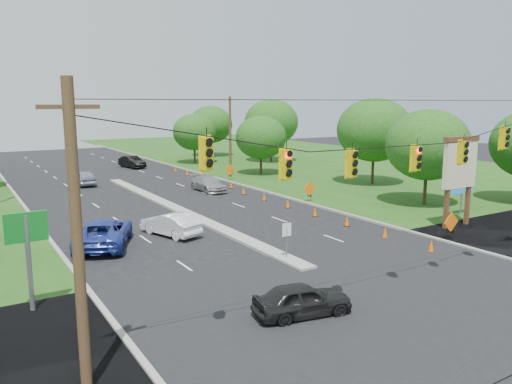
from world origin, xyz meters
TOP-DOWN VIEW (x-y plane):
  - ground at (0.00, 0.00)m, footprint 160.00×160.00m
  - grass_right at (30.00, 20.00)m, footprint 40.00×160.00m
  - cross_street at (0.00, 0.00)m, footprint 160.00×14.00m
  - curb_left at (-10.10, 30.00)m, footprint 0.25×110.00m
  - curb_right at (10.10, 30.00)m, footprint 0.25×110.00m
  - median at (0.00, 21.00)m, footprint 1.00×34.00m
  - median_sign at (0.00, 6.00)m, footprint 0.55×0.06m
  - signal_span at (-0.05, -1.00)m, footprint 25.60×0.32m
  - utility_pole_far_right at (12.50, 35.00)m, footprint 0.28×0.28m
  - pylon_sign at (14.31, 6.20)m, footprint 5.90×2.30m
  - cone_0 at (7.84, 3.00)m, footprint 0.32×0.32m
  - cone_1 at (7.84, 6.50)m, footprint 0.32×0.32m
  - cone_2 at (7.84, 10.00)m, footprint 0.32×0.32m
  - cone_3 at (7.84, 13.50)m, footprint 0.32×0.32m
  - cone_4 at (7.84, 17.00)m, footprint 0.32×0.32m
  - cone_5 at (7.84, 20.50)m, footprint 0.32×0.32m
  - cone_6 at (7.84, 24.00)m, footprint 0.32×0.32m
  - cone_7 at (8.44, 27.50)m, footprint 0.32×0.32m
  - cone_8 at (8.44, 31.00)m, footprint 0.32×0.32m
  - cone_9 at (8.44, 34.50)m, footprint 0.32×0.32m
  - cone_10 at (8.44, 38.00)m, footprint 0.32×0.32m
  - cone_11 at (8.44, 41.50)m, footprint 0.32×0.32m
  - work_sign_0 at (10.80, 4.00)m, footprint 1.27×0.58m
  - work_sign_1 at (10.80, 18.00)m, footprint 1.27×0.58m
  - work_sign_2 at (10.80, 32.00)m, footprint 1.27×0.58m
  - tree_7 at (18.00, 12.00)m, footprint 6.72×6.72m
  - tree_8 at (22.00, 22.00)m, footprint 7.56×7.56m
  - tree_9 at (16.00, 34.00)m, footprint 5.88×5.88m
  - tree_10 at (24.00, 44.00)m, footprint 7.56×7.56m
  - tree_11 at (20.00, 55.00)m, footprint 6.72×6.72m
  - tree_12 at (14.00, 48.00)m, footprint 5.88×5.88m
  - black_sedan at (-3.49, -0.05)m, footprint 4.19×2.28m
  - white_sedan at (-3.29, 14.10)m, footprint 2.83×4.64m
  - blue_pickup at (-7.54, 13.82)m, footprint 4.96×6.57m
  - silver_car_far at (5.87, 27.32)m, footprint 2.09×4.99m
  - silver_car_oncoming at (-3.31, 37.01)m, footprint 2.04×4.54m
  - dark_car_receding at (5.12, 47.95)m, footprint 2.42×4.85m

SIDE VIEW (x-z plane):
  - ground at x=0.00m, z-range 0.00..0.00m
  - grass_right at x=30.00m, z-range -0.03..0.03m
  - cross_street at x=0.00m, z-range -0.01..0.01m
  - curb_left at x=-10.10m, z-range -0.08..0.08m
  - curb_right at x=10.10m, z-range -0.08..0.08m
  - median at x=0.00m, z-range -0.09..0.09m
  - cone_0 at x=7.84m, z-range 0.00..0.70m
  - cone_1 at x=7.84m, z-range 0.00..0.70m
  - cone_2 at x=7.84m, z-range 0.00..0.70m
  - cone_3 at x=7.84m, z-range 0.00..0.70m
  - cone_4 at x=7.84m, z-range 0.00..0.70m
  - cone_5 at x=7.84m, z-range 0.00..0.70m
  - cone_6 at x=7.84m, z-range 0.00..0.70m
  - cone_7 at x=8.44m, z-range 0.00..0.70m
  - cone_8 at x=8.44m, z-range 0.00..0.70m
  - cone_9 at x=8.44m, z-range 0.00..0.70m
  - cone_10 at x=8.44m, z-range 0.00..0.70m
  - cone_11 at x=8.44m, z-range 0.00..0.70m
  - black_sedan at x=-3.49m, z-range 0.00..1.35m
  - silver_car_far at x=5.87m, z-range 0.00..1.44m
  - white_sedan at x=-3.29m, z-range 0.00..1.44m
  - silver_car_oncoming at x=-3.31m, z-range 0.00..1.51m
  - dark_car_receding at x=5.12m, z-range 0.00..1.53m
  - blue_pickup at x=-7.54m, z-range 0.00..1.66m
  - work_sign_0 at x=10.80m, z-range 0.41..1.78m
  - work_sign_1 at x=10.80m, z-range 0.41..1.78m
  - work_sign_2 at x=10.80m, z-range 0.41..1.78m
  - median_sign at x=0.00m, z-range 0.44..2.49m
  - pylon_sign at x=14.31m, z-range 0.94..7.06m
  - tree_9 at x=16.00m, z-range 0.91..7.77m
  - tree_12 at x=14.00m, z-range 0.91..7.77m
  - utility_pole_far_right at x=12.50m, z-range 0.00..9.00m
  - tree_7 at x=18.00m, z-range 1.04..8.88m
  - tree_11 at x=20.00m, z-range 1.04..8.88m
  - signal_span at x=-0.05m, z-range 0.47..9.47m
  - tree_8 at x=22.00m, z-range 1.17..9.99m
  - tree_10 at x=24.00m, z-range 1.17..9.99m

